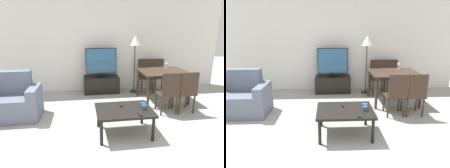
% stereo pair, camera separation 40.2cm
% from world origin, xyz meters
% --- Properties ---
extents(wall_back, '(7.36, 0.06, 2.70)m').
position_xyz_m(wall_back, '(0.00, 3.50, 1.35)').
color(wall_back, white).
rests_on(wall_back, ground_plane).
extents(armchair, '(1.11, 0.70, 0.92)m').
position_xyz_m(armchair, '(-1.75, 1.84, 0.33)').
color(armchair, slate).
rests_on(armchair, ground_plane).
extents(tv_stand, '(0.96, 0.46, 0.45)m').
position_xyz_m(tv_stand, '(0.17, 3.20, 0.23)').
color(tv_stand, black).
rests_on(tv_stand, ground_plane).
extents(tv, '(0.82, 0.29, 0.77)m').
position_xyz_m(tv, '(0.17, 3.20, 0.84)').
color(tv, black).
rests_on(tv, tv_stand).
extents(coffee_table, '(0.93, 0.71, 0.45)m').
position_xyz_m(coffee_table, '(0.33, 0.91, 0.40)').
color(coffee_table, black).
rests_on(coffee_table, ground_plane).
extents(dining_table, '(1.11, 0.96, 0.74)m').
position_xyz_m(dining_table, '(1.59, 2.37, 0.65)').
color(dining_table, '#38281E').
rests_on(dining_table, ground_plane).
extents(dining_chair_near, '(0.40, 0.40, 0.89)m').
position_xyz_m(dining_chair_near, '(1.40, 1.58, 0.49)').
color(dining_chair_near, '#38281E').
rests_on(dining_chair_near, ground_plane).
extents(dining_chair_far, '(0.40, 0.40, 0.89)m').
position_xyz_m(dining_chair_far, '(1.79, 3.16, 0.49)').
color(dining_chair_far, '#38281E').
rests_on(dining_chair_far, ground_plane).
extents(dining_chair_near_right, '(0.40, 0.40, 0.89)m').
position_xyz_m(dining_chair_near_right, '(1.79, 1.58, 0.49)').
color(dining_chair_near_right, '#38281E').
rests_on(dining_chair_near_right, ground_plane).
extents(dining_chair_far_left, '(0.40, 0.40, 0.89)m').
position_xyz_m(dining_chair_far_left, '(1.40, 3.16, 0.49)').
color(dining_chair_far_left, '#38281E').
rests_on(dining_chair_far_left, ground_plane).
extents(floor_lamp, '(0.31, 0.31, 1.54)m').
position_xyz_m(floor_lamp, '(1.07, 3.09, 1.32)').
color(floor_lamp, black).
rests_on(floor_lamp, ground_plane).
extents(remote_primary, '(0.04, 0.15, 0.02)m').
position_xyz_m(remote_primary, '(0.52, 0.66, 0.46)').
color(remote_primary, black).
rests_on(remote_primary, coffee_table).
extents(remote_secondary, '(0.04, 0.15, 0.02)m').
position_xyz_m(remote_secondary, '(0.31, 1.07, 0.46)').
color(remote_secondary, black).
rests_on(remote_secondary, coffee_table).
extents(cup_white_near, '(0.09, 0.09, 0.07)m').
position_xyz_m(cup_white_near, '(0.67, 0.96, 0.48)').
color(cup_white_near, navy).
rests_on(cup_white_near, coffee_table).
extents(cup_colored_far, '(0.08, 0.08, 0.07)m').
position_xyz_m(cup_colored_far, '(0.65, 0.85, 0.49)').
color(cup_colored_far, navy).
rests_on(cup_colored_far, coffee_table).
extents(wine_glass_left, '(0.07, 0.07, 0.15)m').
position_xyz_m(wine_glass_left, '(1.81, 2.69, 0.84)').
color(wine_glass_left, silver).
rests_on(wine_glass_left, dining_table).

